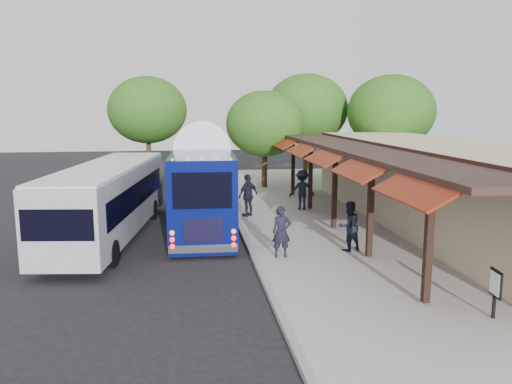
{
  "coord_description": "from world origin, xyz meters",
  "views": [
    {
      "loc": [
        -2.14,
        -15.3,
        5.11
      ],
      "look_at": [
        0.54,
        3.9,
        1.8
      ],
      "focal_mm": 35.0,
      "sensor_mm": 36.0,
      "label": 1
    }
  ],
  "objects_px": {
    "city_bus": "(109,198)",
    "coach_bus": "(203,180)",
    "ped_b": "(349,226)",
    "ped_d": "(302,190)",
    "sign_board": "(495,286)",
    "ped_c": "(248,195)",
    "ped_a": "(282,232)"
  },
  "relations": [
    {
      "from": "city_bus",
      "to": "sign_board",
      "type": "bearing_deg",
      "value": -36.13
    },
    {
      "from": "coach_bus",
      "to": "ped_c",
      "type": "height_order",
      "value": "coach_bus"
    },
    {
      "from": "city_bus",
      "to": "ped_d",
      "type": "xyz_separation_m",
      "value": [
        8.59,
        3.58,
        -0.47
      ]
    },
    {
      "from": "ped_a",
      "to": "sign_board",
      "type": "relative_size",
      "value": 1.44
    },
    {
      "from": "city_bus",
      "to": "coach_bus",
      "type": "bearing_deg",
      "value": 35.87
    },
    {
      "from": "coach_bus",
      "to": "city_bus",
      "type": "height_order",
      "value": "coach_bus"
    },
    {
      "from": "city_bus",
      "to": "ped_d",
      "type": "relative_size",
      "value": 5.62
    },
    {
      "from": "ped_b",
      "to": "ped_c",
      "type": "xyz_separation_m",
      "value": [
        -2.79,
        6.02,
        0.1
      ]
    },
    {
      "from": "ped_c",
      "to": "sign_board",
      "type": "bearing_deg",
      "value": 72.68
    },
    {
      "from": "city_bus",
      "to": "ped_c",
      "type": "relative_size",
      "value": 5.62
    },
    {
      "from": "ped_a",
      "to": "ped_d",
      "type": "distance_m",
      "value": 7.97
    },
    {
      "from": "ped_b",
      "to": "ped_c",
      "type": "height_order",
      "value": "ped_c"
    },
    {
      "from": "coach_bus",
      "to": "ped_b",
      "type": "relative_size",
      "value": 6.52
    },
    {
      "from": "ped_b",
      "to": "ped_c",
      "type": "distance_m",
      "value": 6.64
    },
    {
      "from": "sign_board",
      "to": "ped_d",
      "type": "bearing_deg",
      "value": 103.08
    },
    {
      "from": "coach_bus",
      "to": "ped_a",
      "type": "bearing_deg",
      "value": -66.47
    },
    {
      "from": "city_bus",
      "to": "ped_c",
      "type": "xyz_separation_m",
      "value": [
        5.81,
        2.45,
        -0.47
      ]
    },
    {
      "from": "ped_b",
      "to": "ped_d",
      "type": "xyz_separation_m",
      "value": [
        0.0,
        7.15,
        0.1
      ]
    },
    {
      "from": "ped_b",
      "to": "sign_board",
      "type": "distance_m",
      "value": 6.19
    },
    {
      "from": "ped_b",
      "to": "sign_board",
      "type": "xyz_separation_m",
      "value": [
        1.6,
        -5.98,
        -0.06
      ]
    },
    {
      "from": "sign_board",
      "to": "ped_c",
      "type": "bearing_deg",
      "value": 116.21
    },
    {
      "from": "sign_board",
      "to": "ped_b",
      "type": "bearing_deg",
      "value": 111.1
    },
    {
      "from": "coach_bus",
      "to": "ped_d",
      "type": "relative_size",
      "value": 5.84
    },
    {
      "from": "coach_bus",
      "to": "ped_c",
      "type": "bearing_deg",
      "value": 12.79
    },
    {
      "from": "coach_bus",
      "to": "ped_b",
      "type": "xyz_separation_m",
      "value": [
        4.85,
        -5.63,
        -0.92
      ]
    },
    {
      "from": "city_bus",
      "to": "ped_c",
      "type": "distance_m",
      "value": 6.32
    },
    {
      "from": "ped_a",
      "to": "ped_b",
      "type": "bearing_deg",
      "value": 10.04
    },
    {
      "from": "city_bus",
      "to": "ped_d",
      "type": "distance_m",
      "value": 9.32
    },
    {
      "from": "ped_d",
      "to": "sign_board",
      "type": "xyz_separation_m",
      "value": [
        1.6,
        -13.13,
        -0.17
      ]
    },
    {
      "from": "coach_bus",
      "to": "ped_c",
      "type": "distance_m",
      "value": 2.25
    },
    {
      "from": "ped_c",
      "to": "sign_board",
      "type": "xyz_separation_m",
      "value": [
        4.38,
        -12.0,
        -0.17
      ]
    },
    {
      "from": "sign_board",
      "to": "coach_bus",
      "type": "bearing_deg",
      "value": 125.19
    }
  ]
}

